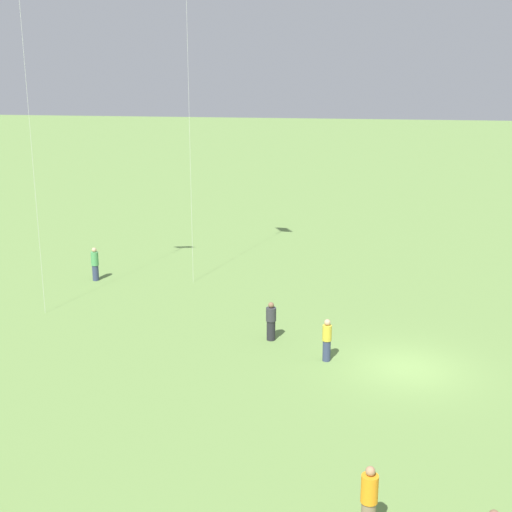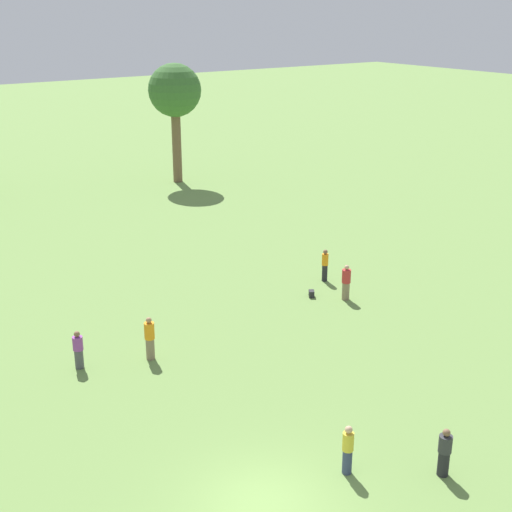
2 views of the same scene
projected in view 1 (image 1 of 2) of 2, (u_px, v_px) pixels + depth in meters
The scene contains 5 objects.
ground_plane at pixel (407, 368), 26.70m from camera, with size 240.00×240.00×0.00m, color #6B8E47.
person_1 at pixel (95, 264), 37.18m from camera, with size 0.48×0.48×1.77m.
person_3 at pixel (271, 322), 29.21m from camera, with size 0.54×0.54×1.64m.
person_6 at pixel (327, 340), 27.17m from camera, with size 0.50×0.50×1.68m.
person_8 at pixel (369, 501), 17.08m from camera, with size 0.56×0.56×1.87m.
Camera 1 is at (1.89, 25.21, 11.12)m, focal length 50.00 mm.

